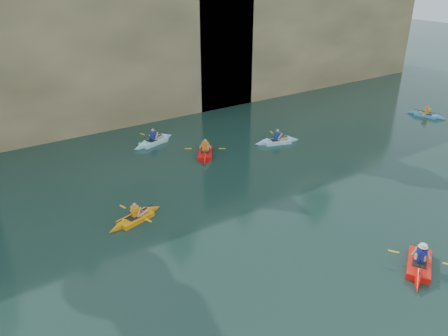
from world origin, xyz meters
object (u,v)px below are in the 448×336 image
main_kayaker (419,263)px  kayaker_orange (136,218)px  kayaker_ltblue_near (277,141)px  kayaker_red_far (205,153)px

main_kayaker → kayaker_orange: main_kayaker is taller
kayaker_ltblue_near → kayaker_red_far: (-5.05, 1.00, 0.01)m
kayaker_orange → main_kayaker: bearing=-65.8°
main_kayaker → kayaker_ltblue_near: 13.88m
kayaker_ltblue_near → kayaker_red_far: bearing=-173.7°
kayaker_orange → kayaker_red_far: bearing=19.4°
main_kayaker → kayaker_red_far: size_ratio=1.03×
main_kayaker → kayaker_orange: size_ratio=1.12×
main_kayaker → kayaker_orange: bearing=98.0°
main_kayaker → kayaker_red_far: 14.41m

